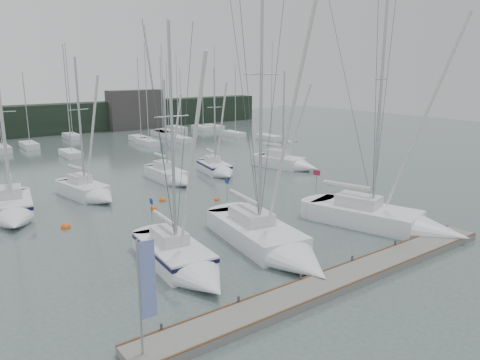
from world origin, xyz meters
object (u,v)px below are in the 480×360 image
(sailboat_mid_d, at_px, (218,169))
(sailboat_mid_c, at_px, (172,177))
(sailboat_near_center, at_px, (276,245))
(buoy_d, at_px, (163,201))
(sailboat_near_left, at_px, (185,263))
(buoy_b, at_px, (217,200))
(buoy_a, at_px, (154,209))
(sailboat_mid_b, at_px, (91,193))
(sailboat_near_right, at_px, (397,222))
(sailboat_mid_e, at_px, (290,164))
(buoy_c, at_px, (66,228))
(sailboat_mid_a, at_px, (13,211))
(dock_banner, at_px, (145,287))

(sailboat_mid_d, bearing_deg, sailboat_mid_c, -166.25)
(sailboat_near_center, height_order, buoy_d, sailboat_near_center)
(sailboat_near_left, relative_size, sailboat_mid_c, 1.35)
(sailboat_near_left, relative_size, buoy_b, 27.77)
(buoy_a, bearing_deg, sailboat_mid_b, 117.03)
(sailboat_near_left, height_order, sailboat_near_right, sailboat_near_right)
(sailboat_mid_e, relative_size, buoy_b, 22.18)
(buoy_c, bearing_deg, sailboat_near_right, -38.06)
(sailboat_mid_c, xyz_separation_m, buoy_a, (-5.51, -6.98, -0.55))
(sailboat_near_left, distance_m, buoy_c, 11.90)
(sailboat_mid_b, relative_size, buoy_a, 24.11)
(sailboat_mid_c, bearing_deg, buoy_a, -127.47)
(sailboat_near_left, relative_size, sailboat_mid_d, 1.23)
(sailboat_near_right, height_order, buoy_c, sailboat_near_right)
(sailboat_near_left, distance_m, sailboat_mid_e, 28.45)
(buoy_b, height_order, buoy_d, buoy_d)
(sailboat_mid_a, height_order, sailboat_mid_d, sailboat_mid_a)
(sailboat_mid_d, height_order, buoy_c, sailboat_mid_d)
(buoy_a, relative_size, buoy_b, 1.02)
(sailboat_near_left, relative_size, sailboat_mid_b, 1.13)
(sailboat_near_right, distance_m, sailboat_mid_c, 22.36)
(sailboat_mid_a, xyz_separation_m, buoy_b, (15.06, -4.73, -0.67))
(sailboat_mid_e, bearing_deg, sailboat_mid_d, 149.72)
(sailboat_near_left, distance_m, sailboat_mid_c, 21.06)
(sailboat_mid_b, distance_m, buoy_b, 10.81)
(dock_banner, height_order, buoy_d, dock_banner)
(sailboat_mid_a, distance_m, sailboat_mid_e, 28.70)
(sailboat_near_left, height_order, sailboat_mid_e, sailboat_near_left)
(sailboat_near_right, bearing_deg, sailboat_mid_c, 88.57)
(sailboat_near_left, height_order, buoy_a, sailboat_near_left)
(buoy_d, bearing_deg, sailboat_mid_a, 169.13)
(sailboat_near_left, relative_size, buoy_a, 27.35)
(sailboat_near_center, distance_m, buoy_d, 14.62)
(sailboat_mid_c, bearing_deg, sailboat_mid_b, -171.39)
(sailboat_near_right, relative_size, sailboat_mid_e, 1.52)
(buoy_b, bearing_deg, sailboat_near_left, -130.76)
(sailboat_near_center, height_order, buoy_b, sailboat_near_center)
(sailboat_near_center, bearing_deg, buoy_a, 106.85)
(dock_banner, bearing_deg, buoy_d, 64.12)
(buoy_a, distance_m, buoy_c, 7.01)
(sailboat_mid_c, distance_m, buoy_d, 6.51)
(buoy_b, distance_m, buoy_d, 4.62)
(sailboat_near_center, height_order, sailboat_mid_d, sailboat_near_center)
(sailboat_mid_c, bearing_deg, sailboat_mid_e, -8.39)
(sailboat_mid_a, bearing_deg, sailboat_near_left, -60.20)
(sailboat_near_center, xyz_separation_m, buoy_c, (-8.73, 12.53, -0.59))
(sailboat_mid_d, distance_m, buoy_d, 10.88)
(sailboat_mid_c, bearing_deg, sailboat_mid_a, -167.57)
(sailboat_mid_d, relative_size, dock_banner, 2.52)
(buoy_a, bearing_deg, dock_banner, -117.00)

